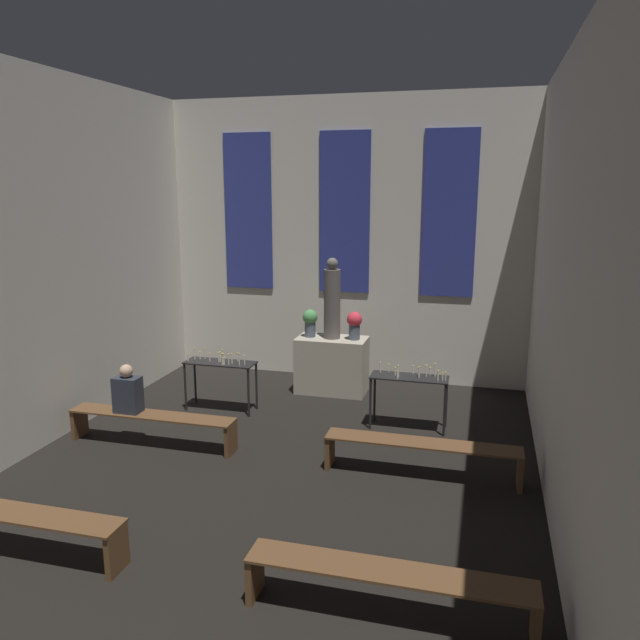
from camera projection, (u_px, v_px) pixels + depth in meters
wall_back at (345, 240)px, 11.31m from camera, size 6.81×0.16×5.09m
wall_right at (587, 304)px, 5.32m from camera, size 0.12×11.04×5.09m
altar at (332, 365)px, 10.83m from camera, size 1.20×0.65×0.97m
statue at (332, 301)px, 10.59m from camera, size 0.28×0.28×1.38m
flower_vase_left at (310, 321)px, 10.76m from camera, size 0.26×0.26×0.48m
flower_vase_right at (354, 324)px, 10.57m from camera, size 0.26×0.26×0.48m
candle_rack_left at (220, 369)px, 9.90m from camera, size 1.13×0.41×1.00m
candle_rack_right at (409, 384)px, 9.14m from camera, size 1.13×0.41×1.00m
pew_second_left at (10, 521)px, 6.06m from camera, size 2.40×0.36×0.46m
pew_second_right at (388, 582)px, 5.13m from camera, size 2.40×0.36×0.46m
pew_back_left at (152, 422)px, 8.61m from camera, size 2.40×0.36×0.46m
pew_back_right at (422, 450)px, 7.67m from camera, size 2.40×0.36×0.46m
person_seated at (128, 392)px, 8.61m from camera, size 0.36×0.24×0.68m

